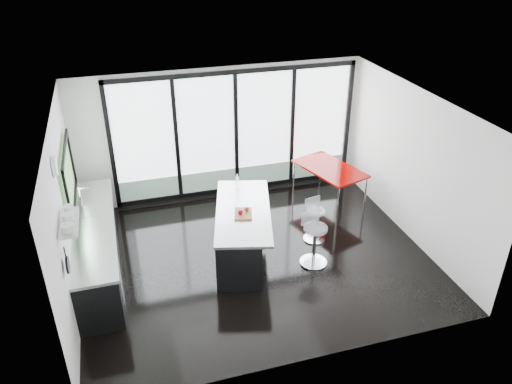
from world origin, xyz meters
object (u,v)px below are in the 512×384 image
object	(u,v)px
island	(239,231)
bar_stool_near	(314,245)
bar_stool_far	(315,225)
red_table	(329,185)

from	to	relation	value
island	bar_stool_near	xyz separation A→B (m)	(1.17, -0.67, -0.08)
bar_stool_near	bar_stool_far	xyz separation A→B (m)	(0.30, 0.69, -0.05)
red_table	bar_stool_near	bearing A→B (deg)	-119.98
bar_stool_near	bar_stool_far	distance (m)	0.75
island	red_table	size ratio (longest dim) A/B	1.58
bar_stool_near	bar_stool_far	world-z (taller)	bar_stool_near
red_table	bar_stool_far	bearing A→B (deg)	-123.24
bar_stool_far	red_table	distance (m)	1.50
island	bar_stool_near	size ratio (longest dim) A/B	3.15
island	red_table	xyz separation A→B (m)	(2.29, 1.28, -0.06)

